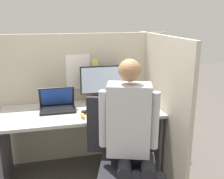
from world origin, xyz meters
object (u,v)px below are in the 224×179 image
Objects in this scene: monitor at (102,81)px; person at (132,132)px; coffee_mug at (132,95)px; stapler at (146,103)px; office_chair at (121,155)px; laptop at (57,106)px; paper_box at (103,100)px; carrot_toy at (83,117)px.

person is (0.05, -0.92, -0.19)m from monitor.
person is 12.28× the size of coffee_mug.
stapler is 0.09× the size of person.
coffee_mug is (0.35, 0.81, 0.28)m from office_chair.
office_chair is (0.50, -0.64, -0.27)m from laptop.
carrot_toy is (-0.27, -0.43, -0.01)m from paper_box.
carrot_toy is 0.59m from person.
laptop is 2.93× the size of stapler.
paper_box is at bearing 90.31° from office_chair.
monitor is (0.00, 0.00, 0.21)m from paper_box.
paper_box reaches higher than carrot_toy.
stapler is (0.43, -0.21, -0.22)m from monitor.
coffee_mug is (0.62, 0.46, 0.03)m from carrot_toy.
stapler reaches higher than carrot_toy.
monitor is at bearing 93.22° from person.
person reaches higher than carrot_toy.
stapler is at bearing 52.98° from office_chair.
office_chair is at bearing -51.14° from carrot_toy.
monitor is 0.55m from laptop.
person is at bearing -86.77° from paper_box.
laptop reaches higher than stapler.
monitor is at bearing 90.00° from paper_box.
office_chair reaches higher than paper_box.
carrot_toy is (0.22, -0.29, -0.03)m from laptop.
carrot_toy is at bearing 128.86° from office_chair.
stapler is 0.26m from coffee_mug.
person is (0.05, -0.14, 0.27)m from office_chair.
office_chair is (0.28, -0.34, -0.25)m from carrot_toy.
paper_box is 0.81m from office_chair.
laptop is 3.25× the size of coffee_mug.
office_chair is at bearing -113.20° from coffee_mug.
paper_box reaches higher than stapler.
paper_box is at bearing -90.00° from monitor.
carrot_toy is at bearing -143.36° from coffee_mug.
office_chair is 0.31m from person.
laptop is 0.87m from coffee_mug.
monitor is 3.96× the size of stapler.
monitor is at bearing -174.47° from coffee_mug.
paper_box is at bearing 154.42° from stapler.
paper_box is 0.52m from laptop.
stapler is (0.93, -0.07, -0.03)m from laptop.
paper_box is at bearing -174.02° from coffee_mug.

